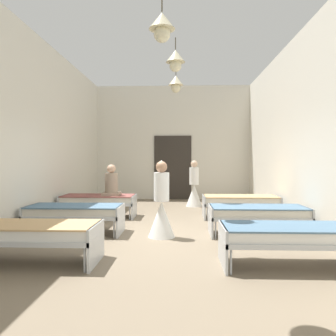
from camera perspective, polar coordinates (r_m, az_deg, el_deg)
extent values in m
cube|color=#7A6B56|center=(6.69, -0.46, -11.91)|extent=(6.37, 12.30, 0.10)
cube|color=silver|center=(12.47, 0.86, 4.43)|extent=(6.17, 0.20, 4.29)
cube|color=silver|center=(7.32, -24.66, 6.40)|extent=(0.20, 11.70, 4.29)
cube|color=silver|center=(7.06, 24.69, 6.59)|extent=(0.20, 11.70, 4.29)
cube|color=#2D2823|center=(12.34, 0.84, 0.08)|extent=(1.40, 0.06, 2.40)
cylinder|color=brown|center=(6.08, -1.06, 27.05)|extent=(0.02, 0.02, 0.33)
cone|color=beige|center=(5.95, -1.06, 24.32)|extent=(0.44, 0.44, 0.28)
sphere|color=beige|center=(5.87, -1.06, 22.34)|extent=(0.28, 0.28, 0.28)
cylinder|color=brown|center=(7.98, 1.32, 20.91)|extent=(0.02, 0.02, 0.27)
cone|color=beige|center=(7.89, 1.32, 18.96)|extent=(0.44, 0.44, 0.28)
sphere|color=beige|center=(7.83, 1.32, 17.42)|extent=(0.28, 0.28, 0.28)
cylinder|color=brown|center=(9.93, 1.39, 16.81)|extent=(0.02, 0.02, 0.33)
cone|color=beige|center=(9.85, 1.39, 15.05)|extent=(0.44, 0.44, 0.28)
sphere|color=beige|center=(9.80, 1.39, 13.80)|extent=(0.28, 0.28, 0.28)
cylinder|color=#B7BCC1|center=(4.62, -14.35, -15.27)|extent=(0.03, 0.03, 0.34)
cylinder|color=#B7BCC1|center=(5.29, -12.06, -13.10)|extent=(0.03, 0.03, 0.34)
cube|color=#B7BCC1|center=(5.20, -22.60, -11.12)|extent=(1.90, 0.84, 0.07)
cube|color=#B7BCC1|center=(4.91, -12.44, -12.84)|extent=(0.04, 0.84, 0.57)
cube|color=white|center=(5.18, -22.61, -9.98)|extent=(1.82, 0.78, 0.14)
cube|color=tan|center=(5.16, -22.62, -9.09)|extent=(1.86, 0.82, 0.02)
cylinder|color=#B7BCC1|center=(4.49, 10.93, -15.76)|extent=(0.03, 0.03, 0.34)
cylinder|color=#B7BCC1|center=(5.18, 9.70, -13.42)|extent=(0.03, 0.03, 0.34)
cube|color=#B7BCC1|center=(4.97, 20.47, -11.67)|extent=(1.90, 0.84, 0.07)
cube|color=#B7BCC1|center=(4.79, 9.55, -13.18)|extent=(0.04, 0.84, 0.57)
cube|color=white|center=(4.95, 20.48, -10.49)|extent=(1.82, 0.78, 0.14)
cube|color=slate|center=(4.93, 20.49, -9.56)|extent=(1.86, 0.82, 0.02)
cylinder|color=#B7BCC1|center=(6.97, -23.76, -9.64)|extent=(0.03, 0.03, 0.34)
cylinder|color=#B7BCC1|center=(7.61, -21.35, -8.68)|extent=(0.03, 0.03, 0.34)
cylinder|color=#B7BCC1|center=(6.41, -9.40, -10.51)|extent=(0.03, 0.03, 0.34)
cylinder|color=#B7BCC1|center=(7.10, -8.21, -9.32)|extent=(0.03, 0.03, 0.34)
cube|color=#B7BCC1|center=(6.94, -15.92, -7.90)|extent=(1.90, 0.84, 0.07)
cube|color=#B7BCC1|center=(7.29, -22.94, -8.21)|extent=(0.04, 0.84, 0.57)
cube|color=#B7BCC1|center=(6.72, -8.27, -8.92)|extent=(0.04, 0.84, 0.57)
cube|color=silver|center=(6.92, -15.92, -7.05)|extent=(1.82, 0.78, 0.14)
cube|color=slate|center=(6.91, -15.93, -6.37)|extent=(1.86, 0.82, 0.02)
cylinder|color=#B7BCC1|center=(6.32, 8.30, -10.68)|extent=(0.03, 0.03, 0.34)
cylinder|color=#B7BCC1|center=(7.02, 7.67, -9.45)|extent=(0.03, 0.03, 0.34)
cylinder|color=#B7BCC1|center=(6.72, 23.46, -10.05)|extent=(0.03, 0.03, 0.34)
cylinder|color=#B7BCC1|center=(7.38, 21.41, -8.99)|extent=(0.03, 0.03, 0.34)
cube|color=#B7BCC1|center=(6.77, 15.40, -8.13)|extent=(1.90, 0.84, 0.07)
cube|color=#B7BCC1|center=(6.64, 7.45, -9.05)|extent=(0.04, 0.84, 0.57)
cube|color=#B7BCC1|center=(7.05, 22.86, -8.53)|extent=(0.04, 0.84, 0.57)
cube|color=silver|center=(6.75, 15.40, -7.25)|extent=(1.82, 0.78, 0.14)
cube|color=slate|center=(6.74, 15.41, -6.56)|extent=(1.86, 0.82, 0.02)
cylinder|color=#B7BCC1|center=(8.69, -18.20, -7.40)|extent=(0.03, 0.03, 0.34)
cylinder|color=#B7BCC1|center=(9.36, -16.65, -6.75)|extent=(0.03, 0.03, 0.34)
cylinder|color=#B7BCC1|center=(8.25, -6.70, -7.81)|extent=(0.03, 0.03, 0.34)
cylinder|color=#B7BCC1|center=(8.95, -5.97, -7.07)|extent=(0.03, 0.03, 0.34)
cube|color=#B7BCC1|center=(8.74, -12.00, -5.94)|extent=(1.90, 0.84, 0.07)
cube|color=#B7BCC1|center=(9.03, -17.76, -6.31)|extent=(0.04, 0.84, 0.57)
cube|color=#B7BCC1|center=(8.57, -5.92, -6.66)|extent=(0.04, 0.84, 0.57)
cube|color=silver|center=(8.73, -12.01, -5.26)|extent=(1.82, 0.78, 0.14)
cube|color=#8C4C47|center=(8.72, -12.01, -4.73)|extent=(1.86, 0.82, 0.02)
cylinder|color=#B7BCC1|center=(8.17, 6.89, -7.89)|extent=(0.03, 0.03, 0.34)
cylinder|color=#B7BCC1|center=(8.88, 6.52, -7.14)|extent=(0.03, 0.03, 0.34)
cylinder|color=#B7BCC1|center=(8.49, 18.78, -7.61)|extent=(0.03, 0.03, 0.34)
cylinder|color=#B7BCC1|center=(9.18, 17.50, -6.92)|extent=(0.03, 0.03, 0.34)
cube|color=#B7BCC1|center=(8.61, 12.52, -6.06)|extent=(1.90, 0.84, 0.07)
cube|color=#B7BCC1|center=(8.51, 6.29, -6.72)|extent=(0.04, 0.84, 0.57)
cube|color=#B7BCC1|center=(8.83, 18.50, -6.49)|extent=(0.04, 0.84, 0.57)
cube|color=silver|center=(8.60, 12.52, -5.37)|extent=(1.82, 0.78, 0.14)
cube|color=tan|center=(8.59, 12.52, -4.82)|extent=(1.86, 0.82, 0.02)
cone|color=white|center=(6.38, -1.14, -8.89)|extent=(0.52, 0.52, 0.70)
cylinder|color=white|center=(6.30, -1.15, -3.29)|extent=(0.30, 0.30, 0.55)
sphere|color=#A87A5B|center=(6.28, -1.15, 0.21)|extent=(0.22, 0.22, 0.22)
cone|color=white|center=(6.28, -1.15, 0.91)|extent=(0.18, 0.18, 0.10)
cone|color=white|center=(10.54, 4.57, -4.79)|extent=(0.52, 0.52, 0.70)
cylinder|color=white|center=(10.49, 4.58, -1.40)|extent=(0.30, 0.30, 0.55)
sphere|color=beige|center=(10.48, 4.59, 0.71)|extent=(0.22, 0.22, 0.22)
cone|color=white|center=(10.48, 4.59, 1.13)|extent=(0.18, 0.18, 0.10)
cylinder|color=gray|center=(8.55, -9.85, -2.81)|extent=(0.32, 0.32, 0.58)
cube|color=gray|center=(8.57, -9.84, -4.47)|extent=(0.44, 0.44, 0.08)
sphere|color=tan|center=(8.53, -9.86, -0.13)|extent=(0.22, 0.22, 0.22)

